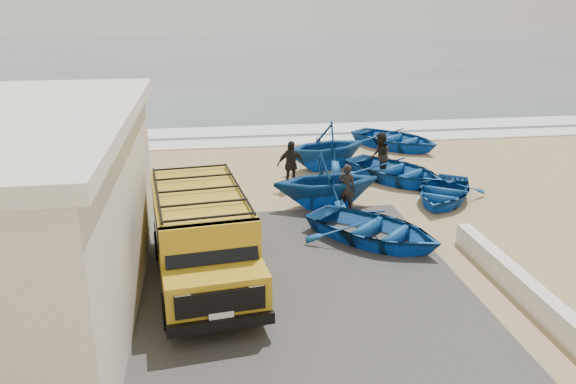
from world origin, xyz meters
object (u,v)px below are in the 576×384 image
boat_mid_right (395,170)px  fisherman_front (347,188)px  boat_near_right (443,191)px  fisherman_middle (380,156)px  van (202,234)px  boat_far_left (325,146)px  boat_near_left (373,229)px  fisherman_back (291,165)px  boat_far_right (395,139)px  parapet (520,285)px  boat_mid_left (326,180)px

boat_mid_right → fisherman_front: bearing=-166.6°
boat_near_right → fisherman_middle: 3.01m
van → boat_far_left: van is taller
boat_near_left → boat_near_right: bearing=-1.8°
fisherman_back → boat_far_right: bearing=30.1°
parapet → van: van is taller
boat_near_right → fisherman_middle: size_ratio=1.93×
boat_mid_right → boat_far_right: boat_far_right is taller
parapet → fisherman_middle: (-0.59, 8.82, 0.61)m
parapet → boat_far_left: (-2.27, 10.52, 0.65)m
boat_near_right → boat_far_right: (0.69, 6.96, 0.08)m
van → boat_mid_right: size_ratio=1.36×
boat_near_left → fisherman_middle: (1.86, 5.50, 0.48)m
van → boat_far_right: (8.56, 11.39, -0.78)m
boat_mid_right → fisherman_back: 3.95m
van → fisherman_middle: van is taller
boat_far_left → fisherman_middle: boat_far_left is taller
boat_near_left → boat_mid_left: (-0.71, 2.94, 0.49)m
boat_far_right → fisherman_back: 7.34m
boat_mid_right → boat_far_left: bearing=103.7°
boat_near_right → boat_far_left: 5.33m
van → boat_far_right: bearing=46.2°
van → boat_near_left: size_ratio=1.39×
boat_far_right → fisherman_front: bearing=-157.0°
boat_mid_left → van: bearing=135.1°
boat_near_left → boat_mid_right: (2.36, 5.22, 0.01)m
boat_near_right → boat_mid_left: 3.98m
boat_near_right → boat_near_left: bearing=-104.1°
boat_far_right → fisherman_middle: 4.83m
boat_near_right → fisherman_front: fisherman_front is taller
boat_near_left → fisherman_middle: 5.83m
parapet → boat_near_right: 6.24m
van → fisherman_front: (4.47, 4.01, -0.44)m
boat_near_right → boat_mid_right: boat_mid_right is taller
boat_near_right → fisherman_back: (-4.79, 2.10, 0.51)m
boat_far_right → fisherman_middle: size_ratio=2.35×
van → boat_near_right: (7.86, 4.42, -0.86)m
van → fisherman_front: van is taller
boat_near_left → van: bearing=155.2°
boat_far_right → fisherman_front: size_ratio=2.69×
boat_near_left → boat_mid_left: bearing=60.1°
boat_mid_left → fisherman_middle: bearing=-48.9°
parapet → boat_mid_right: boat_mid_right is taller
boat_far_left → fisherman_back: boat_far_left is taller
boat_mid_left → boat_far_right: boat_mid_left is taller
fisherman_middle → fisherman_front: bearing=-21.6°
boat_near_right → fisherman_middle: bearing=152.0°
van → fisherman_middle: (6.48, 7.05, -0.33)m
boat_mid_right → fisherman_front: fisherman_front is taller
parapet → fisherman_middle: size_ratio=3.38×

